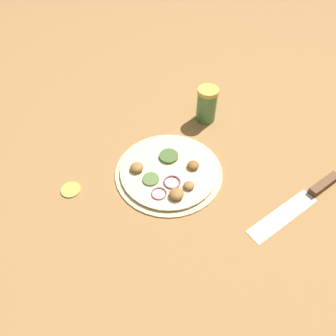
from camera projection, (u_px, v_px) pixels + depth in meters
The scene contains 5 objects.
ground_plane at pixel (168, 173), 0.82m from camera, with size 3.00×3.00×0.00m, color #9E703F.
pizza at pixel (168, 172), 0.81m from camera, with size 0.27×0.27×0.03m.
knife at pixel (308, 195), 0.77m from camera, with size 0.25×0.19×0.02m.
spice_jar at pixel (206, 104), 0.92m from camera, with size 0.06×0.06×0.10m.
loose_cap at pixel (70, 189), 0.78m from camera, with size 0.05×0.05×0.01m.
Camera 1 is at (-0.00, 0.53, 0.63)m, focal length 35.00 mm.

